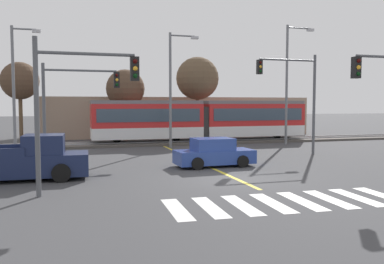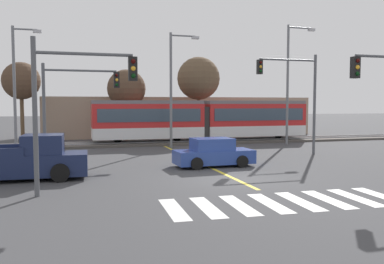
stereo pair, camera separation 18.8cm
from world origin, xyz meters
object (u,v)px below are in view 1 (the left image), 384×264
(sedan_crossing, at_px, (214,153))
(street_lamp_centre, at_px, (173,83))
(bare_tree_west, at_px, (125,89))
(light_rail_tram, at_px, (202,119))
(pickup_truck, at_px, (28,161))
(street_lamp_east, at_px, (289,77))
(street_lamp_west, at_px, (16,82))
(bare_tree_far_west, at_px, (20,81))
(traffic_light_mid_right, at_px, (296,88))
(traffic_light_mid_left, at_px, (72,96))
(traffic_light_near_left, at_px, (74,93))
(bare_tree_east, at_px, (197,79))

(sedan_crossing, bearing_deg, street_lamp_centre, 88.81)
(bare_tree_west, bearing_deg, street_lamp_centre, -68.66)
(light_rail_tram, bearing_deg, pickup_truck, -132.05)
(pickup_truck, xyz_separation_m, street_lamp_east, (19.02, 10.62, 4.64))
(street_lamp_west, xyz_separation_m, bare_tree_far_west, (-0.53, 7.16, 0.39))
(traffic_light_mid_right, xyz_separation_m, street_lamp_west, (-17.59, 6.63, 0.49))
(light_rail_tram, bearing_deg, street_lamp_west, -168.31)
(pickup_truck, xyz_separation_m, traffic_light_mid_left, (1.94, 4.84, 2.93))
(traffic_light_mid_right, relative_size, bare_tree_west, 1.02)
(traffic_light_near_left, bearing_deg, street_lamp_west, 103.95)
(traffic_light_near_left, xyz_separation_m, bare_tree_east, (11.36, 21.18, 1.96))
(bare_tree_west, bearing_deg, street_lamp_east, -30.82)
(traffic_light_mid_left, height_order, street_lamp_east, street_lamp_east)
(street_lamp_east, relative_size, bare_tree_east, 1.26)
(sedan_crossing, bearing_deg, street_lamp_east, 43.43)
(street_lamp_west, height_order, bare_tree_far_west, street_lamp_west)
(street_lamp_centre, xyz_separation_m, bare_tree_west, (-2.71, 6.93, -0.27))
(sedan_crossing, xyz_separation_m, traffic_light_near_left, (-7.18, -4.94, 3.04))
(bare_tree_east, bearing_deg, traffic_light_mid_left, -131.95)
(sedan_crossing, relative_size, street_lamp_centre, 0.49)
(traffic_light_near_left, height_order, traffic_light_mid_right, traffic_light_mid_right)
(sedan_crossing, xyz_separation_m, pickup_truck, (-9.15, -1.29, 0.14))
(traffic_light_mid_left, relative_size, bare_tree_east, 0.72)
(bare_tree_far_west, bearing_deg, traffic_light_near_left, -79.17)
(street_lamp_west, xyz_separation_m, street_lamp_east, (20.69, -0.40, 0.63))
(traffic_light_near_left, distance_m, bare_tree_east, 24.11)
(traffic_light_near_left, bearing_deg, traffic_light_mid_right, 30.01)
(traffic_light_mid_right, bearing_deg, light_rail_tram, 109.02)
(pickup_truck, xyz_separation_m, street_lamp_west, (-1.68, 11.03, 4.01))
(pickup_truck, height_order, traffic_light_mid_right, traffic_light_mid_right)
(street_lamp_centre, bearing_deg, traffic_light_mid_left, -139.98)
(traffic_light_near_left, distance_m, street_lamp_centre, 16.52)
(traffic_light_near_left, distance_m, traffic_light_mid_left, 8.50)
(bare_tree_west, bearing_deg, traffic_light_mid_right, -55.73)
(light_rail_tram, distance_m, sedan_crossing, 13.23)
(traffic_light_near_left, bearing_deg, bare_tree_west, 77.82)
(light_rail_tram, height_order, street_lamp_east, street_lamp_east)
(traffic_light_near_left, relative_size, street_lamp_centre, 0.66)
(traffic_light_mid_left, xyz_separation_m, street_lamp_centre, (7.42, 6.23, 1.17))
(traffic_light_mid_left, xyz_separation_m, traffic_light_mid_right, (13.98, -0.44, 0.59))
(street_lamp_east, relative_size, bare_tree_west, 1.51)
(street_lamp_west, distance_m, street_lamp_centre, 11.03)
(bare_tree_far_west, relative_size, bare_tree_west, 1.07)
(street_lamp_west, bearing_deg, traffic_light_near_left, -76.05)
(street_lamp_west, bearing_deg, pickup_truck, -81.36)
(traffic_light_near_left, bearing_deg, street_lamp_centre, 63.37)
(traffic_light_near_left, bearing_deg, pickup_truck, 118.35)
(pickup_truck, bearing_deg, traffic_light_mid_right, 15.45)
(street_lamp_west, xyz_separation_m, bare_tree_west, (8.32, 6.97, -0.18))
(light_rail_tram, xyz_separation_m, bare_tree_far_west, (-14.82, 4.20, 3.19))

